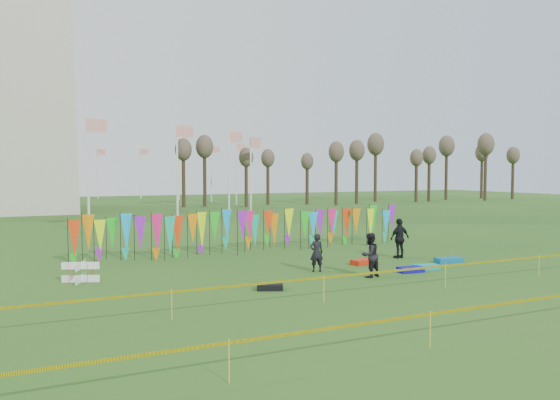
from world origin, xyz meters
name	(u,v)px	position (x,y,z in m)	size (l,w,h in m)	color
ground	(342,285)	(0.00, 0.00, 0.00)	(160.00, 160.00, 0.00)	#204B15
banner_row	(254,228)	(0.28, 9.18, 1.26)	(18.64, 0.64, 2.14)	black
caution_tape_near	(369,274)	(-0.22, -2.10, 0.78)	(26.00, 0.02, 0.90)	#E1D204
caution_tape_far	(483,308)	(-0.22, -7.14, 0.78)	(26.00, 0.02, 0.90)	#E1D204
tree_line	(372,157)	(32.00, 44.00, 6.17)	(53.92, 1.92, 7.84)	#3A2C1D
box_kite	(81,272)	(-8.79, 4.64, 0.40)	(0.72, 0.72, 0.80)	red
person_left	(317,253)	(0.47, 2.78, 0.81)	(0.59, 0.43, 1.63)	black
person_mid	(370,255)	(1.83, 0.82, 0.89)	(0.87, 0.54, 1.79)	black
person_right	(400,238)	(5.93, 4.21, 0.98)	(1.15, 0.65, 1.95)	black
kite_bag_turquoise	(426,267)	(5.01, 1.19, 0.11)	(1.09, 0.54, 0.22)	#0B9BB1
kite_bag_blue	(410,270)	(4.00, 0.98, 0.11)	(1.07, 0.56, 0.22)	#0F099A
kite_bag_red	(364,262)	(3.33, 3.46, 0.11)	(1.24, 0.57, 0.23)	red
kite_bag_black	(270,287)	(-2.77, 0.39, 0.11)	(0.93, 0.54, 0.21)	black
kite_bag_teal	(449,260)	(7.12, 2.09, 0.12)	(1.25, 0.60, 0.24)	#0B629D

